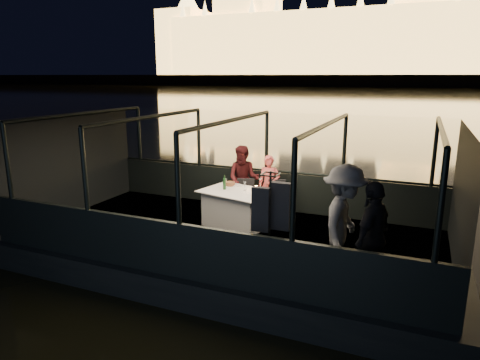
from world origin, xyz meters
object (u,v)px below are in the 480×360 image
at_px(wine_bottle, 224,182).
at_px(passenger_stripe, 343,229).
at_px(coat_stand, 270,226).
at_px(chair_port_left, 243,197).
at_px(person_man_maroon, 243,181).
at_px(person_woman_coral, 269,183).
at_px(passenger_dark, 372,236).
at_px(chair_port_right, 274,199).
at_px(dining_table_central, 237,208).

bearing_deg(wine_bottle, passenger_stripe, -31.12).
bearing_deg(coat_stand, chair_port_left, 119.98).
xyz_separation_m(chair_port_left, person_man_maroon, (-0.12, 0.33, 0.30)).
distance_m(person_woman_coral, wine_bottle, 1.19).
relative_size(person_man_maroon, passenger_dark, 0.93).
bearing_deg(passenger_stripe, chair_port_left, 49.72).
bearing_deg(passenger_dark, chair_port_right, -119.85).
relative_size(dining_table_central, passenger_stripe, 0.78).
xyz_separation_m(passenger_stripe, passenger_dark, (0.44, -0.14, 0.00)).
xyz_separation_m(dining_table_central, person_man_maroon, (-0.25, 0.96, 0.36)).
xyz_separation_m(chair_port_right, person_man_maroon, (-0.82, 0.17, 0.30)).
bearing_deg(chair_port_left, passenger_stripe, -60.78).
relative_size(coat_stand, person_woman_coral, 1.27).
distance_m(person_man_maroon, passenger_stripe, 3.79).
xyz_separation_m(chair_port_left, person_woman_coral, (0.49, 0.36, 0.30)).
height_order(chair_port_left, person_woman_coral, person_woman_coral).
height_order(person_woman_coral, wine_bottle, person_woman_coral).
height_order(coat_stand, person_man_maroon, coat_stand).
xyz_separation_m(passenger_dark, wine_bottle, (-3.23, 1.82, 0.06)).
distance_m(dining_table_central, coat_stand, 2.62).
height_order(coat_stand, wine_bottle, coat_stand).
bearing_deg(person_man_maroon, passenger_stripe, -53.56).
distance_m(chair_port_right, coat_stand, 3.07).
height_order(person_woman_coral, passenger_dark, passenger_dark).
relative_size(chair_port_left, person_woman_coral, 0.61).
distance_m(coat_stand, passenger_dark, 1.51).
bearing_deg(chair_port_right, coat_stand, -87.71).
relative_size(chair_port_left, passenger_stripe, 0.45).
relative_size(chair_port_left, wine_bottle, 2.74).
xyz_separation_m(coat_stand, passenger_stripe, (1.03, 0.45, -0.05)).
relative_size(coat_stand, passenger_stripe, 0.95).
xyz_separation_m(dining_table_central, chair_port_left, (-0.13, 0.64, 0.06)).
bearing_deg(person_man_maroon, chair_port_left, -79.63).
bearing_deg(chair_port_left, chair_port_right, -7.23).
xyz_separation_m(dining_table_central, person_woman_coral, (0.37, 1.00, 0.36)).
distance_m(passenger_dark, wine_bottle, 3.71).
xyz_separation_m(chair_port_left, chair_port_right, (0.70, 0.15, 0.00)).
height_order(coat_stand, person_woman_coral, coat_stand).
height_order(dining_table_central, passenger_dark, passenger_dark).
distance_m(dining_table_central, chair_port_left, 0.65).
relative_size(chair_port_left, chair_port_right, 0.99).
height_order(chair_port_right, person_woman_coral, person_woman_coral).
bearing_deg(coat_stand, person_man_maroon, 119.02).
height_order(chair_port_left, wine_bottle, wine_bottle).
height_order(dining_table_central, chair_port_right, chair_port_right).
xyz_separation_m(chair_port_left, wine_bottle, (-0.17, -0.61, 0.47)).
relative_size(dining_table_central, person_woman_coral, 1.05).
bearing_deg(coat_stand, passenger_stripe, 23.74).
xyz_separation_m(chair_port_right, coat_stand, (0.89, -2.90, 0.45)).
height_order(chair_port_left, chair_port_right, chair_port_right).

